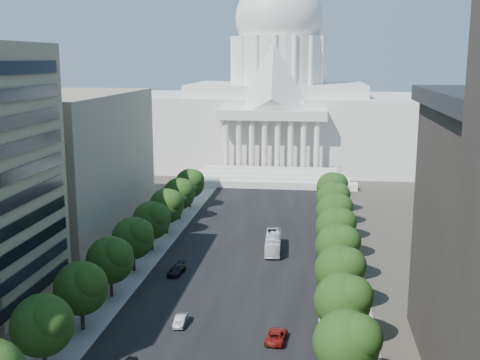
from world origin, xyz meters
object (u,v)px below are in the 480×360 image
at_px(car_silver, 181,320).
at_px(city_bus, 273,243).
at_px(car_dark_b, 177,270).
at_px(car_red, 276,336).

distance_m(car_silver, city_bus, 37.06).
relative_size(car_dark_b, city_bus, 0.44).
height_order(car_silver, city_bus, city_bus).
bearing_deg(car_red, car_silver, -7.75).
xyz_separation_m(car_dark_b, city_bus, (15.97, 15.23, 0.93)).
bearing_deg(city_bus, car_silver, -109.28).
distance_m(car_silver, car_red, 14.32).
bearing_deg(car_dark_b, city_bus, 50.58).
xyz_separation_m(car_silver, car_red, (13.96, -3.19, 0.03)).
bearing_deg(car_red, car_dark_b, -45.38).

